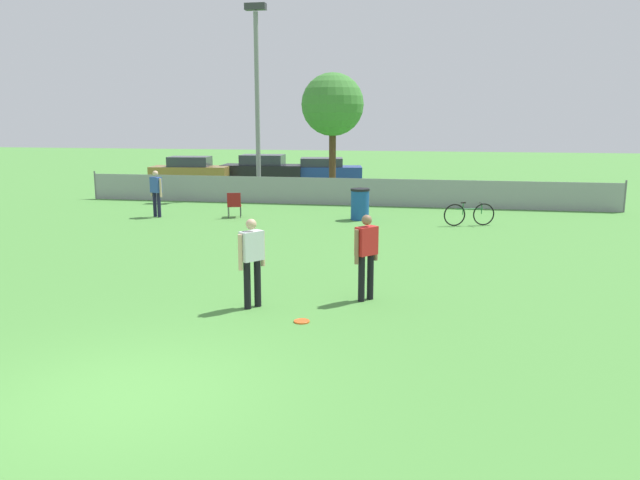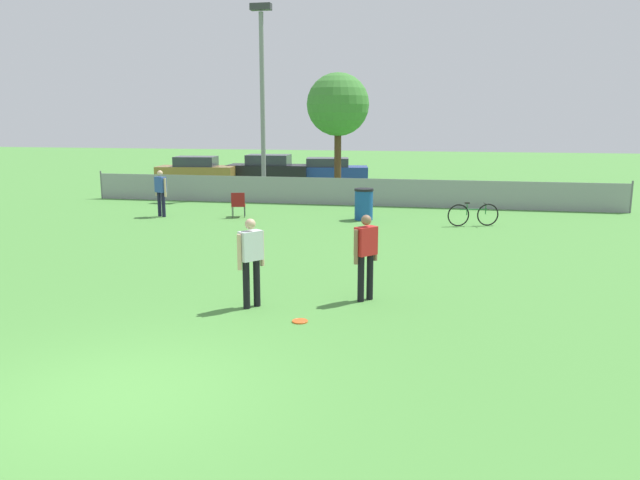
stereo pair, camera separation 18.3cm
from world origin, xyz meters
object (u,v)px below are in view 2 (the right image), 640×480
Objects in this scene: player_receiver_white at (251,256)px; folding_chair_sideline at (238,204)px; parked_car_blue at (328,170)px; parked_car_dark at (269,169)px; player_defender_red at (366,251)px; trash_bin at (364,204)px; light_pole at (262,85)px; tree_near_pole at (338,105)px; frisbee_disc at (300,321)px; parked_car_tan at (196,170)px; spectator_in_blue at (161,190)px; bicycle_sideline at (473,215)px.

folding_chair_sideline is (-3.73, 10.19, -0.48)m from player_receiver_white.
parked_car_blue is (0.71, 13.25, 0.14)m from folding_chair_sideline.
player_defender_red is at bearing -72.71° from parked_car_dark.
light_pole is at bearing 134.02° from trash_bin.
player_receiver_white is at bearing -85.22° from tree_near_pole.
parked_car_dark is (-7.35, 23.54, 0.68)m from frisbee_disc.
spectator_in_blue is at bearing -79.98° from parked_car_tan.
trash_bin is 15.07m from parked_car_tan.
bicycle_sideline is (8.13, -0.21, -0.12)m from folding_chair_sideline.
bicycle_sideline is (10.88, 0.19, -0.58)m from spectator_in_blue.
tree_near_pole reaches higher than frisbee_disc.
light_pole reaches higher than player_defender_red.
player_receiver_white is (-2.03, -0.87, 0.00)m from player_defender_red.
parked_car_blue is at bearing 99.67° from frisbee_disc.
parked_car_blue is at bearing -79.41° from spectator_in_blue.
frisbee_disc is 0.06× the size of parked_car_blue.
bicycle_sideline is (4.40, 9.99, -0.60)m from player_receiver_white.
player_receiver_white is at bearing -71.60° from parked_car_tan.
parked_car_tan is at bearing 158.63° from tree_near_pole.
folding_chair_sideline is at bearing -67.42° from parked_car_tan.
player_receiver_white reaches higher than parked_car_dark.
spectator_in_blue is 10.90m from bicycle_sideline.
folding_chair_sideline is at bearing -146.95° from spectator_in_blue.
player_receiver_white is at bearing -78.03° from parked_car_dark.
parked_car_dark reaches higher than frisbee_disc.
light_pole is 1.79× the size of parked_car_dark.
folding_chair_sideline is 8.13m from bicycle_sideline.
tree_near_pole is at bearing -96.58° from spectator_in_blue.
parked_car_dark is at bearing 60.86° from player_defender_red.
player_defender_red is 9.77m from trash_bin.
parked_car_dark is at bearing 104.39° from light_pole.
bicycle_sideline is at bearing -33.77° from light_pole.
parked_car_dark reaches higher than trash_bin.
parked_car_dark is 3.29m from parked_car_blue.
light_pole is 7.55× the size of trash_bin.
light_pole is at bearing 53.29° from player_receiver_white.
spectator_in_blue reaches higher than trash_bin.
tree_near_pole is 1.20× the size of parked_car_dark.
bicycle_sideline is at bearing 72.70° from frisbee_disc.
tree_near_pole is 8.49m from trash_bin.
parked_car_blue is at bearing 79.00° from light_pole.
player_receiver_white reaches higher than frisbee_disc.
player_defender_red is at bearing 158.46° from spectator_in_blue.
frisbee_disc is (2.58, -18.62, -4.04)m from tree_near_pole.
folding_chair_sideline is at bearing -82.05° from parked_car_dark.
trash_bin reaches higher than folding_chair_sideline.
spectator_in_blue reaches higher than bicycle_sideline.
light_pole is 1.77× the size of parked_car_blue.
player_receiver_white is 23.44m from parked_car_tan.
frisbee_disc is 0.17× the size of bicycle_sideline.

